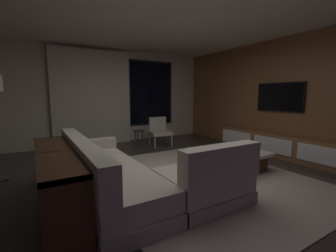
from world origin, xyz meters
The scene contains 13 objects.
floor centered at (0.00, 0.00, 0.00)m, with size 9.20×9.20×0.00m, color #332B26.
back_wall_with_window centered at (-0.06, 3.62, 1.34)m, with size 6.60×0.30×2.70m.
media_wall centered at (3.06, 0.00, 1.35)m, with size 0.12×7.80×2.70m.
ceiling centered at (0.00, 0.00, 2.70)m, with size 8.20×8.20×0.00m, color beige.
area_rug centered at (0.35, -0.10, 0.01)m, with size 3.20×3.80×0.01m, color #ADA391.
sectional_couch centered at (-0.91, -0.20, 0.29)m, with size 1.98×2.50×0.82m.
coffee_table centered at (1.11, 0.02, 0.19)m, with size 1.16×1.16×0.36m.
book_stack_on_coffee_table centered at (1.05, -0.09, 0.39)m, with size 0.28×0.20×0.07m.
accent_chair_near_window centered at (1.00, 2.51, 0.43)m, with size 0.63×0.64×0.78m.
side_stool centered at (0.40, 2.56, 0.37)m, with size 0.32×0.32×0.46m.
media_console centered at (2.77, 0.05, 0.25)m, with size 0.46×3.10×0.52m.
mounted_tv centered at (2.95, 0.25, 1.35)m, with size 0.05×1.15×0.66m.
console_table_behind_couch centered at (-1.82, -0.07, 0.42)m, with size 0.40×2.10×0.74m.
Camera 1 is at (-2.02, -2.99, 1.40)m, focal length 24.39 mm.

